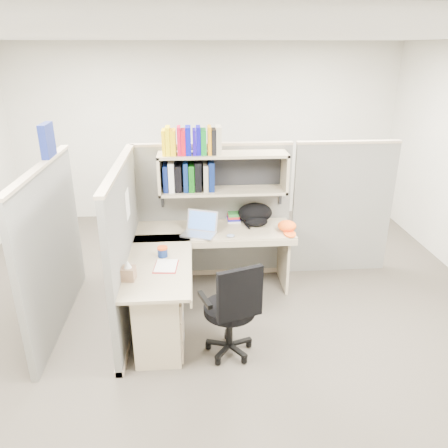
{
  "coord_description": "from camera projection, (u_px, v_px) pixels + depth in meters",
  "views": [
    {
      "loc": [
        -0.23,
        -3.9,
        2.62
      ],
      "look_at": [
        0.08,
        0.25,
        0.92
      ],
      "focal_mm": 35.0,
      "sensor_mm": 36.0,
      "label": 1
    }
  ],
  "objects": [
    {
      "name": "orange_cap",
      "position": [
        287.0,
        226.0,
        4.8
      ],
      "size": [
        0.22,
        0.25,
        0.11
      ],
      "primitive_type": null,
      "rotation": [
        0.0,
        0.0,
        0.08
      ],
      "color": "#FE5B16",
      "rests_on": "desk"
    },
    {
      "name": "paper_cup",
      "position": [
        211.0,
        219.0,
        5.01
      ],
      "size": [
        0.09,
        0.09,
        0.1
      ],
      "primitive_type": "cylinder",
      "rotation": [
        0.0,
        0.0,
        -0.2
      ],
      "color": "white",
      "rests_on": "desk"
    },
    {
      "name": "loose_paper",
      "position": [
        166.0,
        266.0,
        4.05
      ],
      "size": [
        0.22,
        0.28,
        0.0
      ],
      "primitive_type": null,
      "rotation": [
        0.0,
        0.0,
        -0.09
      ],
      "color": "silver",
      "rests_on": "desk"
    },
    {
      "name": "laptop",
      "position": [
        199.0,
        224.0,
        4.66
      ],
      "size": [
        0.45,
        0.45,
        0.25
      ],
      "primitive_type": null,
      "rotation": [
        0.0,
        0.0,
        -0.37
      ],
      "color": "#B9BABE",
      "rests_on": "desk"
    },
    {
      "name": "backpack",
      "position": [
        256.0,
        214.0,
        4.96
      ],
      "size": [
        0.42,
        0.33,
        0.23
      ],
      "primitive_type": null,
      "rotation": [
        0.0,
        0.0,
        -0.08
      ],
      "color": "black",
      "rests_on": "desk"
    },
    {
      "name": "ground",
      "position": [
        218.0,
        314.0,
        4.6
      ],
      "size": [
        6.0,
        6.0,
        0.0
      ],
      "primitive_type": "plane",
      "color": "#39322C",
      "rests_on": "ground"
    },
    {
      "name": "snack_canister",
      "position": [
        163.0,
        252.0,
        4.21
      ],
      "size": [
        0.1,
        0.1,
        0.1
      ],
      "color": "navy",
      "rests_on": "desk"
    },
    {
      "name": "task_chair",
      "position": [
        231.0,
        324.0,
        3.86
      ],
      "size": [
        0.56,
        0.52,
        0.97
      ],
      "color": "black",
      "rests_on": "ground"
    },
    {
      "name": "tissue_box",
      "position": [
        128.0,
        270.0,
        3.78
      ],
      "size": [
        0.13,
        0.13,
        0.18
      ],
      "primitive_type": null,
      "rotation": [
        0.0,
        0.0,
        -0.12
      ],
      "color": "#906D52",
      "rests_on": "desk"
    },
    {
      "name": "book_stack",
      "position": [
        233.0,
        217.0,
        5.08
      ],
      "size": [
        0.15,
        0.21,
        0.1
      ],
      "primitive_type": null,
      "rotation": [
        0.0,
        0.0,
        0.01
      ],
      "color": "gray",
      "rests_on": "desk"
    },
    {
      "name": "room_shell",
      "position": [
        217.0,
        164.0,
        3.99
      ],
      "size": [
        6.0,
        6.0,
        6.0
      ],
      "color": "beige",
      "rests_on": "ground"
    },
    {
      "name": "desk",
      "position": [
        177.0,
        294.0,
        4.15
      ],
      "size": [
        1.74,
        1.75,
        0.73
      ],
      "color": "gray",
      "rests_on": "ground"
    },
    {
      "name": "mouse",
      "position": [
        230.0,
        236.0,
        4.65
      ],
      "size": [
        0.1,
        0.08,
        0.03
      ],
      "primitive_type": "ellipsoid",
      "rotation": [
        0.0,
        0.0,
        -0.22
      ],
      "color": "#7C8CB0",
      "rests_on": "desk"
    },
    {
      "name": "cubicle",
      "position": [
        181.0,
        219.0,
        4.66
      ],
      "size": [
        3.79,
        1.84,
        1.95
      ],
      "color": "#5F5F5B",
      "rests_on": "ground"
    }
  ]
}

